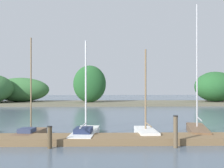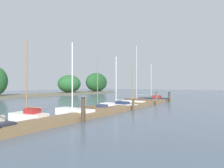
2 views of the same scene
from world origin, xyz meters
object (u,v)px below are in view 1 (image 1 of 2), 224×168
Objects in this scene: mooring_piling_2 at (50,137)px; mooring_piling_3 at (176,132)px; sailboat_3 at (30,132)px; sailboat_4 at (85,132)px; sailboat_5 at (146,132)px; sailboat_6 at (197,128)px.

mooring_piling_2 is 0.68× the size of mooring_piling_3.
sailboat_4 is at bearing -85.55° from sailboat_3.
sailboat_6 is (3.30, 1.01, 0.02)m from sailboat_5.
sailboat_5 is 3.27× the size of mooring_piling_3.
sailboat_3 is 0.72× the size of sailboat_6.
sailboat_4 is 3.45m from sailboat_5.
sailboat_5 is 2.89m from mooring_piling_3.
sailboat_4 is (3.16, -0.17, 0.00)m from sailboat_3.
sailboat_3 reaches higher than sailboat_5.
mooring_piling_3 is (-2.28, -3.67, 0.44)m from sailboat_6.
mooring_piling_3 is (5.94, -0.04, 0.24)m from mooring_piling_2.
sailboat_5 is at bearing -86.20° from sailboat_4.
sailboat_3 is 1.14× the size of sailboat_5.
sailboat_3 is 1.03× the size of sailboat_4.
sailboat_3 is 3.16m from sailboat_4.
sailboat_3 is 8.17m from mooring_piling_3.
sailboat_6 reaches higher than sailboat_4.
sailboat_3 is at bearing 86.45° from sailboat_5.
mooring_piling_3 is at bearing 160.33° from sailboat_6.
sailboat_5 is at bearing 28.07° from mooring_piling_2.
sailboat_6 is (9.90, 0.78, 0.05)m from sailboat_3.
mooring_piling_3 is at bearing -160.71° from sailboat_5.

